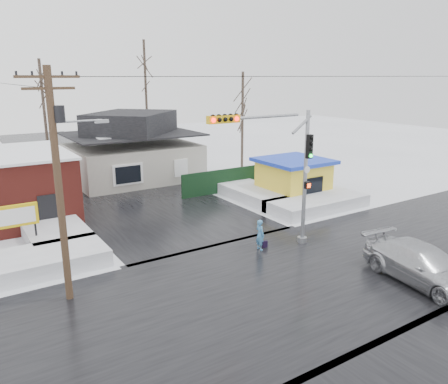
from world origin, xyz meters
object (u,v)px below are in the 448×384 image
marquee_sign (14,218)px  car (423,265)px  pedestrian (260,235)px  kiosk (293,178)px  traffic_signal (283,162)px  utility_pole (59,174)px

marquee_sign → car: bearing=-42.2°
pedestrian → car: (3.62, -6.68, 0.01)m
kiosk → pedestrian: size_ratio=2.88×
traffic_signal → kiosk: traffic_signal is taller
pedestrian → car: bearing=-148.3°
traffic_signal → pedestrian: bearing=155.1°
car → pedestrian: bearing=125.1°
kiosk → car: size_ratio=0.83×
marquee_sign → kiosk: bearing=1.6°
utility_pole → car: bearing=-27.5°
traffic_signal → utility_pole: 10.39m
traffic_signal → pedestrian: size_ratio=4.38×
utility_pole → car: 15.30m
kiosk → pedestrian: bearing=-140.6°
utility_pole → kiosk: 18.95m
pedestrian → marquee_sign: bearing=63.1°
traffic_signal → car: 7.74m
traffic_signal → marquee_sign: 13.42m
utility_pole → car: (13.02, -6.77, -4.31)m
traffic_signal → car: traffic_signal is taller
utility_pole → kiosk: size_ratio=1.96×
marquee_sign → kiosk: 18.51m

